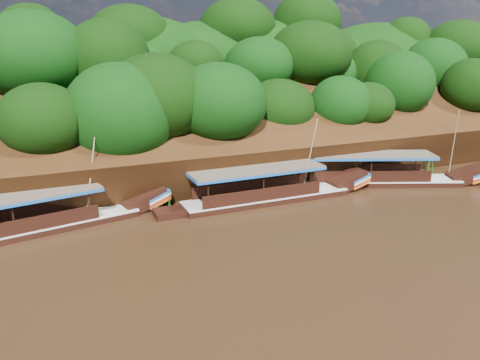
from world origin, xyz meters
The scene contains 6 objects.
ground centered at (0.00, 0.00, 0.00)m, with size 160.00×160.00×0.00m, color black.
riverbank centered at (-0.01, 22.73, 1.89)m, with size 120.00×30.06×19.40m.
boat_0 centered at (13.97, 7.37, 0.61)m, with size 16.13×8.18×7.06m.
boat_1 centered at (3.37, 7.37, 0.61)m, with size 15.55×2.81×6.79m.
boat_2 centered at (-13.28, 8.00, 0.59)m, with size 16.77×5.30×7.09m.
reeds centered at (-3.52, 9.49, 0.89)m, with size 49.12×2.55×2.10m.
Camera 1 is at (-12.63, -22.80, 11.81)m, focal length 35.00 mm.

